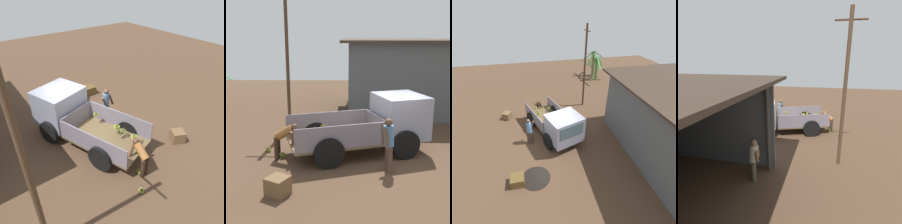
# 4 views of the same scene
# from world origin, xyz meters

# --- Properties ---
(ground) EXTENTS (36.00, 36.00, 0.00)m
(ground) POSITION_xyz_m (0.00, 0.00, 0.00)
(ground) COLOR #503827
(mud_patch_0) EXTENTS (1.44, 1.44, 0.01)m
(mud_patch_0) POSITION_xyz_m (2.61, -1.29, 0.00)
(mud_patch_0) COLOR black
(mud_patch_0) RESTS_ON ground
(cargo_truck) EXTENTS (5.14, 3.24, 2.02)m
(cargo_truck) POSITION_xyz_m (0.04, 0.49, 1.08)
(cargo_truck) COLOR brown
(cargo_truck) RESTS_ON ground
(utility_pole) EXTENTS (1.14, 0.15, 6.27)m
(utility_pole) POSITION_xyz_m (-3.96, 3.30, 3.24)
(utility_pole) COLOR #483121
(utility_pole) RESTS_ON ground
(person_foreground_visitor) EXTENTS (0.43, 0.74, 1.70)m
(person_foreground_visitor) POSITION_xyz_m (-0.14, -1.35, 0.94)
(person_foreground_visitor) COLOR #503A2E
(person_foreground_visitor) RESTS_ON ground
(person_worker_loading) EXTENTS (0.81, 0.69, 1.25)m
(person_worker_loading) POSITION_xyz_m (-3.51, -0.43, 0.76)
(person_worker_loading) COLOR #332519
(person_worker_loading) RESTS_ON ground
(banana_bunch_on_ground_0) EXTENTS (0.20, 0.20, 0.17)m
(banana_bunch_on_ground_0) POSITION_xyz_m (-4.22, 0.19, 0.10)
(banana_bunch_on_ground_0) COLOR #453E2D
(banana_bunch_on_ground_0) RESTS_ON ground
(banana_bunch_on_ground_1) EXTENTS (0.22, 0.24, 0.19)m
(banana_bunch_on_ground_1) POSITION_xyz_m (-3.60, -0.33, 0.10)
(banana_bunch_on_ground_1) COLOR brown
(banana_bunch_on_ground_1) RESTS_ON ground
(wooden_crate_0) EXTENTS (0.72, 0.72, 0.49)m
(wooden_crate_0) POSITION_xyz_m (-3.23, -2.87, 0.25)
(wooden_crate_0) COLOR brown
(wooden_crate_0) RESTS_ON ground
(wooden_crate_1) EXTENTS (0.65, 0.65, 0.47)m
(wooden_crate_1) POSITION_xyz_m (2.71, -2.14, 0.23)
(wooden_crate_1) COLOR brown
(wooden_crate_1) RESTS_ON ground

